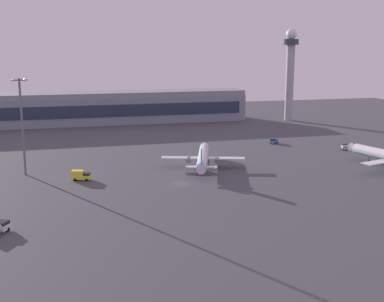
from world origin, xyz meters
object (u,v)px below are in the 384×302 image
(catering_truck, at_px, (81,175))
(apron_light_east, at_px, (22,121))
(cargo_loader, at_px, (274,141))
(control_tower, at_px, (290,69))
(maintenance_van, at_px, (344,147))
(airplane_taxiway_distant, at_px, (203,157))

(catering_truck, relative_size, apron_light_east, 0.20)
(cargo_loader, relative_size, apron_light_east, 0.14)
(control_tower, bearing_deg, catering_truck, -139.19)
(control_tower, distance_m, apron_light_east, 159.83)
(maintenance_van, bearing_deg, apron_light_east, -154.47)
(airplane_taxiway_distant, height_order, apron_light_east, apron_light_east)
(control_tower, xyz_separation_m, airplane_taxiway_distant, (-75.87, -93.80, -24.41))
(airplane_taxiway_distant, height_order, maintenance_van, airplane_taxiway_distant)
(airplane_taxiway_distant, distance_m, apron_light_east, 58.37)
(cargo_loader, bearing_deg, maintenance_van, -174.79)
(airplane_taxiway_distant, xyz_separation_m, cargo_loader, (40.42, 33.19, -2.27))
(airplane_taxiway_distant, bearing_deg, cargo_loader, 57.30)
(cargo_loader, height_order, apron_light_east, apron_light_east)
(airplane_taxiway_distant, relative_size, apron_light_east, 1.15)
(catering_truck, xyz_separation_m, cargo_loader, (80.53, 39.53, -0.40))
(airplane_taxiway_distant, xyz_separation_m, apron_light_east, (-56.57, 5.00, 13.51))
(catering_truck, height_order, cargo_loader, catering_truck)
(airplane_taxiway_distant, relative_size, catering_truck, 5.70)
(maintenance_van, bearing_deg, catering_truck, -147.51)
(airplane_taxiway_distant, distance_m, maintenance_van, 63.53)
(cargo_loader, bearing_deg, apron_light_east, 62.71)
(apron_light_east, bearing_deg, airplane_taxiway_distant, -5.06)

